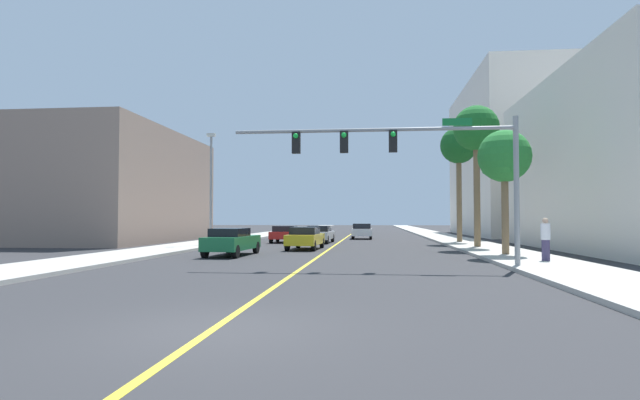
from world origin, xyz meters
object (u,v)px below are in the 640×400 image
palm_mid (476,131)px  pedestrian (546,239)px  car_red (285,234)px  car_yellow (305,238)px  car_white (362,231)px  palm_near (504,158)px  street_lamp (211,182)px  car_green (232,241)px  palm_far (459,148)px  car_silver (320,234)px  traffic_signal_mast (412,153)px

palm_mid → pedestrian: (0.64, -10.56, -6.30)m
car_red → car_yellow: size_ratio=0.88×
car_white → palm_near: bearing=-71.8°
palm_mid → car_white: bearing=116.9°
street_lamp → car_red: (3.93, 6.35, -3.59)m
car_white → car_red: size_ratio=0.97×
car_white → car_yellow: bearing=-101.4°
car_red → street_lamp: bearing=-122.5°
palm_near → pedestrian: 5.42m
car_green → car_yellow: car_green is taller
palm_far → car_silver: size_ratio=1.86×
car_green → car_yellow: bearing=64.0°
palm_mid → car_silver: 14.08m
street_lamp → palm_mid: 17.47m
car_red → car_silver: car_silver is taller
car_silver → traffic_signal_mast: bearing=-71.5°
car_silver → pedestrian: pedestrian is taller
car_yellow → car_green: bearing=-116.3°
palm_mid → car_white: palm_mid is taller
traffic_signal_mast → car_red: (-8.34, 19.77, -3.66)m
palm_far → pedestrian: bearing=-88.0°
car_white → traffic_signal_mast: bearing=-85.7°
street_lamp → car_green: 9.36m
car_silver → palm_far: bearing=3.2°
palm_far → car_red: size_ratio=2.17×
palm_mid → car_yellow: 12.52m
street_lamp → car_green: bearing=-64.9°
traffic_signal_mast → car_yellow: traffic_signal_mast is taller
traffic_signal_mast → pedestrian: bearing=21.6°
palm_far → car_white: bearing=133.3°
car_green → car_silver: bearing=80.4°
pedestrian → car_white: bearing=52.1°
street_lamp → pedestrian: (17.84, -11.22, -3.26)m
car_yellow → pedestrian: (11.14, -8.89, 0.30)m
street_lamp → palm_near: size_ratio=1.23×
car_green → pedestrian: (14.16, -3.37, 0.29)m
car_red → palm_near: bearing=-46.9°
palm_near → car_white: bearing=109.1°
palm_near → car_red: bearing=133.9°
palm_mid → car_white: (-7.46, 14.73, -6.60)m
car_silver → car_yellow: (0.01, -8.30, 0.02)m
palm_near → palm_far: 13.75m
traffic_signal_mast → palm_mid: 14.00m
car_red → car_yellow: 9.11m
street_lamp → palm_mid: bearing=-2.2°
car_green → car_red: car_green is taller
palm_mid → car_red: (-13.26, 7.00, -6.63)m
car_silver → pedestrian: bearing=-54.6°
traffic_signal_mast → car_yellow: size_ratio=2.39×
palm_far → car_green: (-13.55, -13.96, -6.49)m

